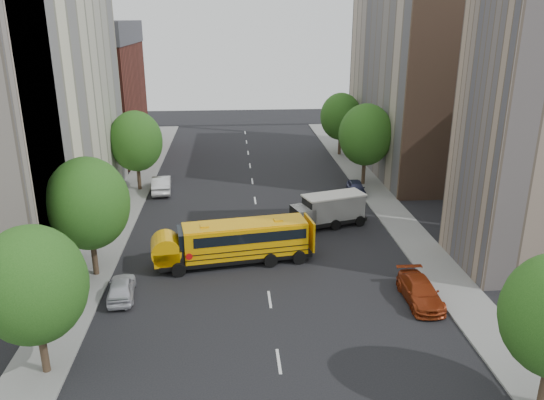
{
  "coord_description": "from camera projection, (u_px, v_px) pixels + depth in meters",
  "views": [
    {
      "loc": [
        -2.04,
        -35.76,
        15.93
      ],
      "look_at": [
        0.93,
        2.0,
        2.79
      ],
      "focal_mm": 35.0,
      "sensor_mm": 36.0,
      "label": 1
    }
  ],
  "objects": [
    {
      "name": "street_tree_5",
      "position": [
        341.0,
        117.0,
        62.81
      ],
      "size": [
        4.86,
        4.86,
        7.51
      ],
      "color": "#38281C",
      "rests_on": "ground"
    },
    {
      "name": "street_tree_4",
      "position": [
        366.0,
        135.0,
        51.39
      ],
      "size": [
        5.25,
        5.25,
        8.1
      ],
      "color": "#38281C",
      "rests_on": "ground"
    },
    {
      "name": "parked_car_1",
      "position": [
        161.0,
        184.0,
        50.59
      ],
      "size": [
        2.12,
        4.99,
        1.6
      ],
      "primitive_type": "imported",
      "rotation": [
        0.0,
        0.0,
        3.23
      ],
      "color": "silver",
      "rests_on": "ground"
    },
    {
      "name": "building_left_cream",
      "position": [
        19.0,
        99.0,
        40.09
      ],
      "size": [
        10.0,
        26.0,
        20.0
      ],
      "primitive_type": "cube",
      "color": "beige",
      "rests_on": "ground"
    },
    {
      "name": "street_tree_1",
      "position": [
        88.0,
        204.0,
        32.85
      ],
      "size": [
        5.12,
        5.12,
        7.9
      ],
      "color": "#38281C",
      "rests_on": "ground"
    },
    {
      "name": "school_bus",
      "position": [
        233.0,
        241.0,
        35.74
      ],
      "size": [
        10.57,
        3.91,
        2.92
      ],
      "rotation": [
        0.0,
        0.0,
        0.15
      ],
      "color": "black",
      "rests_on": "ground"
    },
    {
      "name": "building_left_redbrick",
      "position": [
        94.0,
        102.0,
        61.96
      ],
      "size": [
        10.0,
        15.0,
        13.0
      ],
      "primitive_type": "cube",
      "color": "maroon",
      "rests_on": "ground"
    },
    {
      "name": "safari_truck",
      "position": [
        329.0,
        210.0,
        42.17
      ],
      "size": [
        6.44,
        3.81,
        2.61
      ],
      "rotation": [
        0.0,
        0.0,
        0.3
      ],
      "color": "black",
      "rests_on": "ground"
    },
    {
      "name": "sidewalk_right",
      "position": [
        394.0,
        216.0,
        44.59
      ],
      "size": [
        3.0,
        80.0,
        0.12
      ],
      "primitive_type": "cube",
      "color": "slate",
      "rests_on": "ground"
    },
    {
      "name": "street_tree_2",
      "position": [
        136.0,
        141.0,
        49.84
      ],
      "size": [
        4.99,
        4.99,
        7.71
      ],
      "color": "#38281C",
      "rests_on": "ground"
    },
    {
      "name": "parked_car_4",
      "position": [
        356.0,
        188.0,
        49.96
      ],
      "size": [
        1.75,
        3.84,
        1.28
      ],
      "primitive_type": "imported",
      "rotation": [
        0.0,
        0.0,
        -0.07
      ],
      "color": "#303355",
      "rests_on": "ground"
    },
    {
      "name": "street_tree_0",
      "position": [
        33.0,
        285.0,
        23.53
      ],
      "size": [
        4.8,
        4.8,
        7.41
      ],
      "color": "#38281C",
      "rests_on": "ground"
    },
    {
      "name": "building_right_far",
      "position": [
        419.0,
        85.0,
        56.27
      ],
      "size": [
        10.0,
        22.0,
        18.0
      ],
      "primitive_type": "cube",
      "color": "tan",
      "rests_on": "ground"
    },
    {
      "name": "sidewalk_left",
      "position": [
        116.0,
        224.0,
        42.89
      ],
      "size": [
        3.0,
        80.0,
        0.12
      ],
      "primitive_type": "cube",
      "color": "slate",
      "rests_on": "ground"
    },
    {
      "name": "parked_car_0",
      "position": [
        121.0,
        288.0,
        31.55
      ],
      "size": [
        1.9,
        3.93,
        1.29
      ],
      "primitive_type": "imported",
      "rotation": [
        0.0,
        0.0,
        3.24
      ],
      "color": "silver",
      "rests_on": "ground"
    },
    {
      "name": "ground",
      "position": [
        262.0,
        245.0,
        39.05
      ],
      "size": [
        120.0,
        120.0,
        0.0
      ],
      "primitive_type": "plane",
      "color": "black",
      "rests_on": "ground"
    },
    {
      "name": "lane_markings",
      "position": [
        255.0,
        200.0,
        48.47
      ],
      "size": [
        0.15,
        64.0,
        0.01
      ],
      "primitive_type": "cube",
      "color": "silver",
      "rests_on": "ground"
    },
    {
      "name": "building_right_sidewall",
      "position": [
        462.0,
        101.0,
        45.91
      ],
      "size": [
        10.1,
        0.3,
        18.0
      ],
      "primitive_type": "cube",
      "color": "brown",
      "rests_on": "ground"
    },
    {
      "name": "parked_car_3",
      "position": [
        420.0,
        291.0,
        31.08
      ],
      "size": [
        1.91,
        4.64,
        1.34
      ],
      "primitive_type": "imported",
      "rotation": [
        0.0,
        0.0,
        -0.01
      ],
      "color": "maroon",
      "rests_on": "ground"
    }
  ]
}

